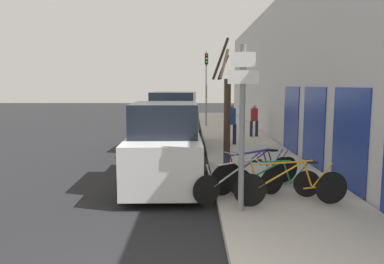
# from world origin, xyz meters

# --- Properties ---
(ground_plane) EXTENTS (80.00, 80.00, 0.00)m
(ground_plane) POSITION_xyz_m (0.00, 11.20, 0.00)
(ground_plane) COLOR black
(sidewalk_curb) EXTENTS (3.20, 32.00, 0.15)m
(sidewalk_curb) POSITION_xyz_m (2.60, 14.00, 0.07)
(sidewalk_curb) COLOR #ADA89E
(sidewalk_curb) RESTS_ON ground
(building_facade) EXTENTS (0.23, 32.00, 6.50)m
(building_facade) POSITION_xyz_m (4.35, 13.90, 3.22)
(building_facade) COLOR #BCBCC1
(building_facade) RESTS_ON ground
(signpost) EXTENTS (0.60, 0.13, 3.26)m
(signpost) POSITION_xyz_m (1.43, 3.50, 1.92)
(signpost) COLOR gray
(signpost) RESTS_ON sidewalk_curb
(bicycle_0) EXTENTS (2.43, 0.44, 0.95)m
(bicycle_0) POSITION_xyz_m (2.52, 3.84, 0.55)
(bicycle_0) COLOR black
(bicycle_0) RESTS_ON sidewalk_curb
(bicycle_1) EXTENTS (2.11, 1.07, 0.88)m
(bicycle_1) POSITION_xyz_m (1.52, 4.25, 0.53)
(bicycle_1) COLOR black
(bicycle_1) RESTS_ON sidewalk_curb
(bicycle_2) EXTENTS (2.09, 0.44, 0.83)m
(bicycle_2) POSITION_xyz_m (2.28, 4.50, 0.51)
(bicycle_2) COLOR black
(bicycle_2) RESTS_ON sidewalk_curb
(bicycle_3) EXTENTS (2.18, 1.34, 0.96)m
(bicycle_3) POSITION_xyz_m (1.94, 5.03, 0.56)
(bicycle_3) COLOR black
(bicycle_3) RESTS_ON sidewalk_curb
(bicycle_4) EXTENTS (2.18, 1.07, 0.89)m
(bicycle_4) POSITION_xyz_m (2.14, 5.43, 0.53)
(bicycle_4) COLOR black
(bicycle_4) RESTS_ON sidewalk_curb
(parked_car_0) EXTENTS (2.11, 4.43, 2.19)m
(parked_car_0) POSITION_xyz_m (-0.26, 6.00, 1.00)
(parked_car_0) COLOR silver
(parked_car_0) RESTS_ON ground
(parked_car_1) EXTENTS (2.26, 4.51, 2.36)m
(parked_car_1) POSITION_xyz_m (-0.28, 11.52, 1.06)
(parked_car_1) COLOR #144728
(parked_car_1) RESTS_ON ground
(pedestrian_near) EXTENTS (0.41, 0.35, 1.58)m
(pedestrian_near) POSITION_xyz_m (3.47, 14.36, 1.06)
(pedestrian_near) COLOR #1E2338
(pedestrian_near) RESTS_ON sidewalk_curb
(pedestrian_far) EXTENTS (0.46, 0.39, 1.75)m
(pedestrian_far) POSITION_xyz_m (2.10, 11.94, 1.16)
(pedestrian_far) COLOR #1E2338
(pedestrian_far) RESTS_ON sidewalk_curb
(street_tree) EXTENTS (0.55, 1.15, 3.90)m
(street_tree) POSITION_xyz_m (1.49, 7.58, 1.79)
(street_tree) COLOR #3D2D23
(street_tree) RESTS_ON sidewalk_curb
(traffic_light) EXTENTS (0.20, 0.30, 4.50)m
(traffic_light) POSITION_xyz_m (1.33, 19.19, 3.03)
(traffic_light) COLOR gray
(traffic_light) RESTS_ON sidewalk_curb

